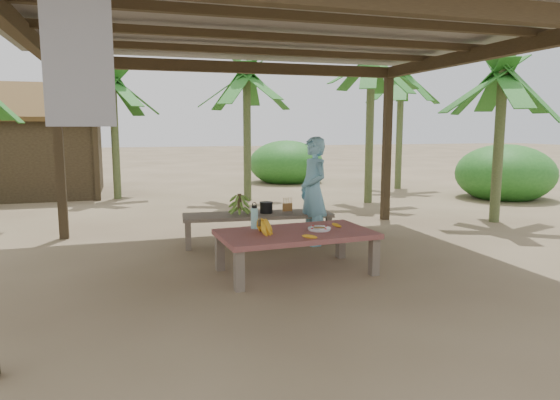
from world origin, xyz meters
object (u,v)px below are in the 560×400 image
object	(u,v)px
cooking_pot	(266,208)
woman	(313,191)
water_flask	(254,217)
plate	(319,229)
ripe_banana_bunch	(259,226)
work_table	(296,237)
bench	(258,217)

from	to	relation	value
cooking_pot	woman	bearing A→B (deg)	-26.45
water_flask	woman	size ratio (longest dim) A/B	0.20
plate	ripe_banana_bunch	bearing A→B (deg)	179.59
plate	woman	distance (m)	1.42
work_table	ripe_banana_bunch	bearing A→B (deg)	177.65
ripe_banana_bunch	woman	xyz separation A→B (m)	(1.17, 1.32, 0.20)
water_flask	cooking_pot	distance (m)	1.40
work_table	cooking_pot	xyz separation A→B (m)	(0.09, 1.62, 0.10)
work_table	woman	bearing A→B (deg)	57.55
water_flask	cooking_pot	world-z (taller)	water_flask
ripe_banana_bunch	cooking_pot	xyz separation A→B (m)	(0.54, 1.63, -0.06)
ripe_banana_bunch	water_flask	xyz separation A→B (m)	(0.03, 0.33, 0.04)
plate	work_table	bearing A→B (deg)	176.99
work_table	ripe_banana_bunch	distance (m)	0.47
work_table	water_flask	bearing A→B (deg)	138.70
cooking_pot	plate	bearing A→B (deg)	-83.00
water_flask	woman	bearing A→B (deg)	40.77
woman	work_table	bearing A→B (deg)	-35.16
work_table	ripe_banana_bunch	xyz separation A→B (m)	(-0.45, -0.01, 0.16)
work_table	cooking_pot	world-z (taller)	cooking_pot
water_flask	woman	xyz separation A→B (m)	(1.14, 0.98, 0.16)
work_table	woman	distance (m)	1.54
work_table	plate	world-z (taller)	plate
ripe_banana_bunch	cooking_pot	distance (m)	1.72
work_table	cooking_pot	bearing A→B (deg)	83.22
bench	plate	size ratio (longest dim) A/B	8.17
water_flask	cooking_pot	size ratio (longest dim) A/B	1.73
plate	woman	xyz separation A→B (m)	(0.43, 1.32, 0.28)
cooking_pot	woman	xyz separation A→B (m)	(0.63, -0.31, 0.26)
ripe_banana_bunch	plate	xyz separation A→B (m)	(0.74, -0.01, -0.08)
bench	ripe_banana_bunch	world-z (taller)	ripe_banana_bunch
ripe_banana_bunch	work_table	bearing A→B (deg)	1.28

